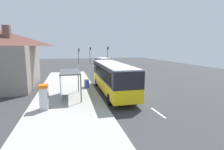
{
  "coord_description": "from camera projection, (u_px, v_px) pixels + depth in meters",
  "views": [
    {
      "loc": [
        -6.24,
        -17.46,
        4.95
      ],
      "look_at": [
        -1.0,
        3.36,
        1.5
      ],
      "focal_mm": 28.09,
      "sensor_mm": 36.0,
      "label": 1
    }
  ],
  "objects": [
    {
      "name": "lane_stripe_seg_2",
      "position": [
        120.0,
        85.0,
        22.89
      ],
      "size": [
        0.16,
        2.2,
        0.01
      ],
      "primitive_type": "cube",
      "color": "silver",
      "rests_on": "ground"
    },
    {
      "name": "sidewalk_platform",
      "position": [
        68.0,
        91.0,
        19.36
      ],
      "size": [
        6.2,
        30.0,
        0.18
      ],
      "primitive_type": "cube",
      "color": "#ADAAA3",
      "rests_on": "ground"
    },
    {
      "name": "bus_shelter",
      "position": [
        67.0,
        77.0,
        16.52
      ],
      "size": [
        1.8,
        4.0,
        2.5
      ],
      "color": "#4C4C51",
      "rests_on": "sidewalk_platform"
    },
    {
      "name": "lane_stripe_seg_6",
      "position": [
        96.0,
        68.0,
        42.04
      ],
      "size": [
        0.16,
        2.2,
        0.01
      ],
      "primitive_type": "cube",
      "color": "silver",
      "rests_on": "ground"
    },
    {
      "name": "lane_stripe_seg_7",
      "position": [
        93.0,
        66.0,
        46.83
      ],
      "size": [
        0.16,
        2.2,
        0.01
      ],
      "primitive_type": "cube",
      "color": "silver",
      "rests_on": "ground"
    },
    {
      "name": "recycling_bin_blue",
      "position": [
        87.0,
        84.0,
        20.56
      ],
      "size": [
        0.52,
        0.52,
        0.95
      ],
      "primitive_type": "cylinder",
      "color": "blue",
      "rests_on": "sidewalk_platform"
    },
    {
      "name": "lane_stripe_seg_5",
      "position": [
        100.0,
        70.0,
        37.26
      ],
      "size": [
        0.16,
        2.2,
        0.01
      ],
      "primitive_type": "cube",
      "color": "silver",
      "rests_on": "ground"
    },
    {
      "name": "lane_stripe_seg_1",
      "position": [
        134.0,
        95.0,
        18.11
      ],
      "size": [
        0.16,
        2.2,
        0.01
      ],
      "primitive_type": "cube",
      "color": "silver",
      "rests_on": "ground"
    },
    {
      "name": "bus",
      "position": [
        112.0,
        76.0,
        18.66
      ],
      "size": [
        2.65,
        11.04,
        3.21
      ],
      "color": "yellow",
      "rests_on": "ground"
    },
    {
      "name": "recycling_bin_yellow",
      "position": [
        86.0,
        83.0,
        21.24
      ],
      "size": [
        0.52,
        0.52,
        0.95
      ],
      "primitive_type": "cylinder",
      "color": "yellow",
      "rests_on": "sidewalk_platform"
    },
    {
      "name": "traffic_light_far_side",
      "position": [
        79.0,
        53.0,
        51.49
      ],
      "size": [
        0.49,
        0.28,
        4.53
      ],
      "color": "#2D2D2D",
      "rests_on": "ground"
    },
    {
      "name": "traffic_light_median",
      "position": [
        90.0,
        52.0,
        53.06
      ],
      "size": [
        0.49,
        0.28,
        4.92
      ],
      "color": "#2D2D2D",
      "rests_on": "ground"
    },
    {
      "name": "lane_stripe_seg_4",
      "position": [
        105.0,
        74.0,
        32.47
      ],
      "size": [
        0.16,
        2.2,
        0.01
      ],
      "primitive_type": "cube",
      "color": "silver",
      "rests_on": "ground"
    },
    {
      "name": "traffic_light_near_side",
      "position": [
        108.0,
        52.0,
        52.74
      ],
      "size": [
        0.49,
        0.28,
        5.09
      ],
      "color": "#2D2D2D",
      "rests_on": "ground"
    },
    {
      "name": "lane_stripe_seg_0",
      "position": [
        158.0,
        113.0,
        13.32
      ],
      "size": [
        0.16,
        2.2,
        0.01
      ],
      "primitive_type": "cube",
      "color": "silver",
      "rests_on": "ground"
    },
    {
      "name": "sedan_near",
      "position": [
        98.0,
        61.0,
        51.91
      ],
      "size": [
        1.95,
        4.45,
        1.52
      ],
      "color": "#195933",
      "rests_on": "ground"
    },
    {
      "name": "lane_stripe_seg_3",
      "position": [
        111.0,
        79.0,
        27.68
      ],
      "size": [
        0.16,
        2.2,
        0.01
      ],
      "primitive_type": "cube",
      "color": "silver",
      "rests_on": "ground"
    },
    {
      "name": "white_van",
      "position": [
        103.0,
        62.0,
        43.23
      ],
      "size": [
        2.17,
        5.26,
        2.3
      ],
      "color": "white",
      "rests_on": "ground"
    },
    {
      "name": "ticket_machine",
      "position": [
        44.0,
        97.0,
        13.41
      ],
      "size": [
        0.66,
        0.76,
        1.94
      ],
      "color": "silver",
      "rests_on": "sidewalk_platform"
    },
    {
      "name": "ground_plane",
      "position": [
        103.0,
        74.0,
        32.41
      ],
      "size": [
        56.0,
        92.0,
        0.04
      ],
      "primitive_type": "cube",
      "color": "#38383A"
    }
  ]
}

